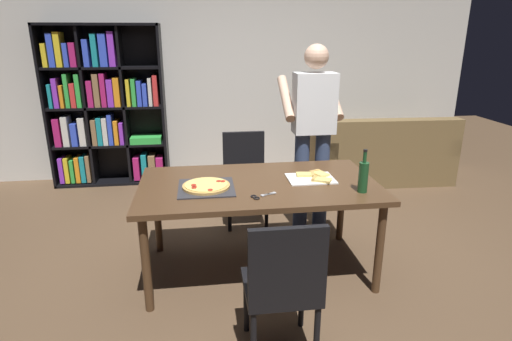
{
  "coord_description": "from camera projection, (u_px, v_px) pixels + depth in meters",
  "views": [
    {
      "loc": [
        -0.42,
        -2.97,
        1.83
      ],
      "look_at": [
        0.0,
        0.15,
        0.8
      ],
      "focal_mm": 29.35,
      "sensor_mm": 36.0,
      "label": 1
    }
  ],
  "objects": [
    {
      "name": "pepperoni_pizza_on_tray",
      "position": [
        206.0,
        186.0,
        3.07
      ],
      "size": [
        0.41,
        0.41,
        0.04
      ],
      "color": "#2D2D33",
      "rests_on": "dining_table"
    },
    {
      "name": "person_serving_pizza",
      "position": [
        313.0,
        127.0,
        3.91
      ],
      "size": [
        0.55,
        0.54,
        1.75
      ],
      "color": "#38476B",
      "rests_on": "ground_plane"
    },
    {
      "name": "bookshelf",
      "position": [
        104.0,
        108.0,
        5.15
      ],
      "size": [
        1.4,
        0.35,
        1.95
      ],
      "color": "black",
      "rests_on": "ground_plane"
    },
    {
      "name": "chair_near_camera",
      "position": [
        283.0,
        283.0,
        2.33
      ],
      "size": [
        0.42,
        0.42,
        0.9
      ],
      "color": "black",
      "rests_on": "ground_plane"
    },
    {
      "name": "pizza_slices_on_towel",
      "position": [
        313.0,
        177.0,
        3.27
      ],
      "size": [
        0.36,
        0.3,
        0.03
      ],
      "color": "white",
      "rests_on": "dining_table"
    },
    {
      "name": "couch",
      "position": [
        382.0,
        157.0,
        5.44
      ],
      "size": [
        1.73,
        0.92,
        0.85
      ],
      "color": "brown",
      "rests_on": "ground_plane"
    },
    {
      "name": "chair_far_side",
      "position": [
        245.0,
        172.0,
        4.19
      ],
      "size": [
        0.42,
        0.42,
        0.9
      ],
      "color": "black",
      "rests_on": "ground_plane"
    },
    {
      "name": "dining_table",
      "position": [
        259.0,
        191.0,
        3.21
      ],
      "size": [
        1.81,
        1.01,
        0.75
      ],
      "color": "#4C331E",
      "rests_on": "ground_plane"
    },
    {
      "name": "kitchen_scissors",
      "position": [
        260.0,
        196.0,
        2.91
      ],
      "size": [
        0.2,
        0.13,
        0.01
      ],
      "color": "silver",
      "rests_on": "dining_table"
    },
    {
      "name": "ground_plane",
      "position": [
        258.0,
        269.0,
        3.42
      ],
      "size": [
        12.0,
        12.0,
        0.0
      ],
      "primitive_type": "plane",
      "color": "brown"
    },
    {
      "name": "back_wall",
      "position": [
        231.0,
        69.0,
        5.43
      ],
      "size": [
        6.4,
        0.1,
        2.8
      ],
      "primitive_type": "cube",
      "color": "silver",
      "rests_on": "ground_plane"
    },
    {
      "name": "wine_bottle",
      "position": [
        363.0,
        176.0,
        2.97
      ],
      "size": [
        0.07,
        0.07,
        0.32
      ],
      "color": "#194723",
      "rests_on": "dining_table"
    }
  ]
}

